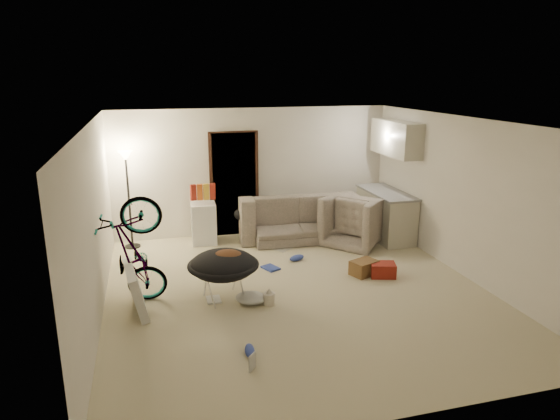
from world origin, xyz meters
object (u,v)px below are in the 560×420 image
object	(u,v)px
saucer_chair	(224,271)
drink_case_a	(364,268)
floor_lamp	(127,179)
tv_box	(136,289)
drink_case_b	(383,270)
sofa	(296,221)
mini_fridge	(204,223)
juicer	(269,298)
bicycle	(135,276)
kitchen_counter	(385,215)
armchair	(358,225)

from	to	relation	value
saucer_chair	drink_case_a	bearing A→B (deg)	7.56
floor_lamp	tv_box	world-z (taller)	floor_lamp
drink_case_b	sofa	bearing A→B (deg)	124.76
mini_fridge	juicer	bearing A→B (deg)	-75.95
floor_lamp	drink_case_b	xyz separation A→B (m)	(3.88, -2.49, -1.20)
drink_case_b	drink_case_a	bearing A→B (deg)	166.29
floor_lamp	drink_case_b	size ratio (longest dim) A/B	4.70
floor_lamp	bicycle	world-z (taller)	floor_lamp
juicer	bicycle	bearing A→B (deg)	164.38
sofa	tv_box	xyz separation A→B (m)	(-3.02, -2.49, -0.02)
kitchen_counter	saucer_chair	distance (m)	4.05
armchair	tv_box	size ratio (longest dim) A/B	1.11
mini_fridge	drink_case_a	bearing A→B (deg)	-41.23
kitchen_counter	mini_fridge	world-z (taller)	kitchen_counter
drink_case_a	juicer	distance (m)	1.85
floor_lamp	drink_case_a	world-z (taller)	floor_lamp
floor_lamp	drink_case_a	size ratio (longest dim) A/B	4.40
floor_lamp	armchair	distance (m)	4.38
armchair	tv_box	world-z (taller)	armchair
mini_fridge	drink_case_b	distance (m)	3.51
bicycle	tv_box	xyz separation A→B (m)	(0.00, -0.20, -0.11)
sofa	armchair	xyz separation A→B (m)	(1.07, -0.60, 0.01)
sofa	armchair	world-z (taller)	armchair
sofa	drink_case_b	distance (m)	2.42
bicycle	drink_case_b	size ratio (longest dim) A/B	4.19
sofa	juicer	distance (m)	3.06
tv_box	bicycle	bearing A→B (deg)	83.95
tv_box	mini_fridge	bearing A→B (deg)	58.60
sofa	saucer_chair	distance (m)	3.05
kitchen_counter	drink_case_a	bearing A→B (deg)	-125.52
kitchen_counter	drink_case_a	distance (m)	2.10
drink_case_a	saucer_chair	bearing A→B (deg)	165.29
sofa	drink_case_b	bearing A→B (deg)	111.14
floor_lamp	kitchen_counter	xyz separation A→B (m)	(4.83, -0.65, -0.87)
bicycle	saucer_chair	xyz separation A→B (m)	(1.21, -0.15, 0.00)
kitchen_counter	tv_box	distance (m)	5.15
bicycle	mini_fridge	bearing A→B (deg)	-22.69
floor_lamp	drink_case_b	world-z (taller)	floor_lamp
tv_box	drink_case_b	xyz separation A→B (m)	(3.78, 0.20, -0.20)
drink_case_b	floor_lamp	bearing A→B (deg)	163.73
mini_fridge	floor_lamp	bearing A→B (deg)	178.76
mini_fridge	sofa	bearing A→B (deg)	-0.12
floor_lamp	sofa	bearing A→B (deg)	-3.67
tv_box	kitchen_counter	bearing A→B (deg)	17.27
sofa	mini_fridge	xyz separation A→B (m)	(-1.80, 0.10, 0.06)
mini_fridge	drink_case_a	xyz separation A→B (m)	(2.30, -2.24, -0.27)
kitchen_counter	saucer_chair	bearing A→B (deg)	-150.43
floor_lamp	mini_fridge	world-z (taller)	floor_lamp
mini_fridge	tv_box	xyz separation A→B (m)	(-1.23, -2.59, -0.08)
floor_lamp	kitchen_counter	world-z (taller)	floor_lamp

